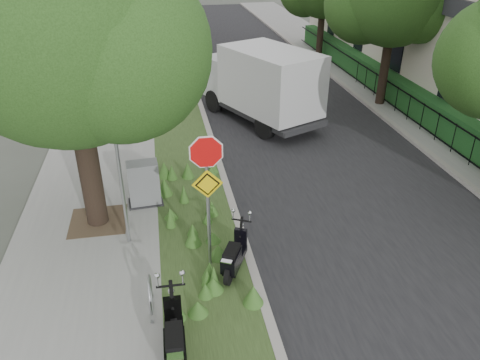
# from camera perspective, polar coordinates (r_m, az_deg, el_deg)

# --- Properties ---
(ground) EXTENTS (120.00, 120.00, 0.00)m
(ground) POSITION_cam_1_polar(r_m,az_deg,el_deg) (10.43, 4.62, -11.79)
(ground) COLOR #4C5147
(ground) RESTS_ON ground
(sidewalk_near) EXTENTS (3.50, 60.00, 0.12)m
(sidewalk_near) POSITION_cam_1_polar(r_m,az_deg,el_deg) (18.97, -15.85, 6.86)
(sidewalk_near) COLOR gray
(sidewalk_near) RESTS_ON ground
(verge) EXTENTS (2.00, 60.00, 0.12)m
(verge) POSITION_cam_1_polar(r_m,az_deg,el_deg) (18.88, -7.49, 7.61)
(verge) COLOR #2D401B
(verge) RESTS_ON ground
(kerb_near) EXTENTS (0.20, 60.00, 0.13)m
(kerb_near) POSITION_cam_1_polar(r_m,az_deg,el_deg) (18.94, -4.45, 7.86)
(kerb_near) COLOR #9E9991
(kerb_near) RESTS_ON ground
(road) EXTENTS (7.00, 60.00, 0.01)m
(road) POSITION_cam_1_polar(r_m,az_deg,el_deg) (19.59, 5.89, 8.32)
(road) COLOR black
(road) RESTS_ON ground
(kerb_far) EXTENTS (0.20, 60.00, 0.13)m
(kerb_far) POSITION_cam_1_polar(r_m,az_deg,el_deg) (20.78, 15.34, 8.82)
(kerb_far) COLOR #9E9991
(kerb_far) RESTS_ON ground
(footpath_far) EXTENTS (3.20, 60.00, 0.12)m
(footpath_far) POSITION_cam_1_polar(r_m,az_deg,el_deg) (21.55, 19.49, 8.88)
(footpath_far) COLOR gray
(footpath_far) RESTS_ON ground
(street_tree_main) EXTENTS (6.21, 5.54, 7.66)m
(street_tree_main) POSITION_cam_1_polar(r_m,az_deg,el_deg) (10.84, -20.87, 16.53)
(street_tree_main) COLOR black
(street_tree_main) RESTS_ON ground
(bare_post) EXTENTS (0.08, 0.08, 4.00)m
(bare_post) POSITION_cam_1_polar(r_m,az_deg,el_deg) (10.56, -14.53, 1.65)
(bare_post) COLOR #A5A8AD
(bare_post) RESTS_ON ground
(bike_hoop) EXTENTS (0.06, 0.78, 0.77)m
(bike_hoop) POSITION_cam_1_polar(r_m,az_deg,el_deg) (9.42, -10.87, -13.55)
(bike_hoop) COLOR #A5A8AD
(bike_hoop) RESTS_ON ground
(sign_assembly) EXTENTS (0.94, 0.08, 3.22)m
(sign_assembly) POSITION_cam_1_polar(r_m,az_deg,el_deg) (9.37, -4.04, 0.41)
(sign_assembly) COLOR #A5A8AD
(sign_assembly) RESTS_ON ground
(fence_far) EXTENTS (0.04, 24.00, 1.00)m
(fence_far) POSITION_cam_1_polar(r_m,az_deg,el_deg) (20.90, 17.33, 10.41)
(fence_far) COLOR black
(fence_far) RESTS_ON ground
(hedge_far) EXTENTS (1.00, 24.00, 1.10)m
(hedge_far) POSITION_cam_1_polar(r_m,az_deg,el_deg) (21.23, 19.04, 10.42)
(hedge_far) COLOR #1C4E1B
(hedge_far) RESTS_ON footpath_far
(scooter_near) EXTENTS (0.36, 1.74, 0.83)m
(scooter_near) POSITION_cam_1_polar(r_m,az_deg,el_deg) (8.43, -7.91, -19.34)
(scooter_near) COLOR black
(scooter_near) RESTS_ON ground
(scooter_far) EXTENTS (0.79, 1.41, 0.72)m
(scooter_far) POSITION_cam_1_polar(r_m,az_deg,el_deg) (10.13, -0.80, -9.64)
(scooter_far) COLOR black
(scooter_far) RESTS_ON ground
(box_truck) EXTENTS (4.10, 5.74, 2.43)m
(box_truck) POSITION_cam_1_polar(r_m,az_deg,el_deg) (18.01, 2.67, 11.92)
(box_truck) COLOR #262628
(box_truck) RESTS_ON ground
(utility_cabinet) EXTENTS (0.95, 0.68, 1.21)m
(utility_cabinet) POSITION_cam_1_polar(r_m,az_deg,el_deg) (12.69, -11.63, -0.49)
(utility_cabinet) COLOR #262628
(utility_cabinet) RESTS_ON ground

